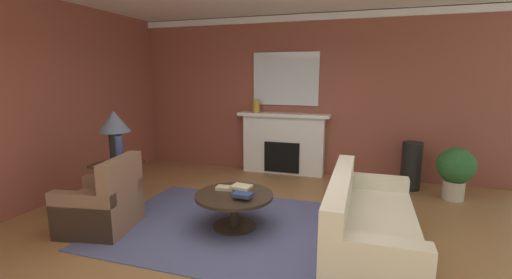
# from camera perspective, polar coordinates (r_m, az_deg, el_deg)

# --- Properties ---
(ground_plane) EXTENTS (8.78, 8.78, 0.00)m
(ground_plane) POSITION_cam_1_polar(r_m,az_deg,el_deg) (4.35, 0.21, -15.79)
(ground_plane) COLOR olive
(wall_fireplace) EXTENTS (7.36, 0.12, 3.08)m
(wall_fireplace) POSITION_cam_1_polar(r_m,az_deg,el_deg) (6.82, 7.88, 7.21)
(wall_fireplace) COLOR brown
(wall_fireplace) RESTS_ON ground_plane
(wall_window) EXTENTS (0.12, 6.46, 3.08)m
(wall_window) POSITION_cam_1_polar(r_m,az_deg,el_deg) (6.12, -31.30, 5.39)
(wall_window) COLOR brown
(wall_window) RESTS_ON ground_plane
(crown_moulding) EXTENTS (7.36, 0.08, 0.12)m
(crown_moulding) POSITION_cam_1_polar(r_m,az_deg,el_deg) (6.81, 8.08, 19.51)
(crown_moulding) COLOR white
(area_rug) EXTENTS (3.29, 2.37, 0.01)m
(area_rug) POSITION_cam_1_polar(r_m,az_deg,el_deg) (4.58, -3.61, -14.32)
(area_rug) COLOR #4C517A
(area_rug) RESTS_ON ground_plane
(fireplace) EXTENTS (1.80, 0.35, 1.21)m
(fireplace) POSITION_cam_1_polar(r_m,az_deg,el_deg) (6.80, 4.57, -0.94)
(fireplace) COLOR white
(fireplace) RESTS_ON ground_plane
(mantel_mirror) EXTENTS (1.30, 0.04, 1.02)m
(mantel_mirror) POSITION_cam_1_polar(r_m,az_deg,el_deg) (6.78, 4.97, 10.05)
(mantel_mirror) COLOR silver
(sofa) EXTENTS (0.91, 2.11, 0.85)m
(sofa) POSITION_cam_1_polar(r_m,az_deg,el_deg) (4.06, 18.06, -13.71)
(sofa) COLOR beige
(sofa) RESTS_ON ground_plane
(armchair_near_window) EXTENTS (0.92, 0.92, 0.95)m
(armchair_near_window) POSITION_cam_1_polar(r_m,az_deg,el_deg) (4.80, -24.22, -10.16)
(armchair_near_window) COLOR brown
(armchair_near_window) RESTS_ON ground_plane
(coffee_table) EXTENTS (1.00, 1.00, 0.45)m
(coffee_table) POSITION_cam_1_polar(r_m,az_deg,el_deg) (4.45, -3.66, -10.47)
(coffee_table) COLOR #2D2319
(coffee_table) RESTS_ON ground_plane
(side_table) EXTENTS (0.56, 0.56, 0.70)m
(side_table) POSITION_cam_1_polar(r_m,az_deg,el_deg) (5.39, -21.94, -6.70)
(side_table) COLOR #2D2319
(side_table) RESTS_ON ground_plane
(table_lamp) EXTENTS (0.44, 0.44, 0.75)m
(table_lamp) POSITION_cam_1_polar(r_m,az_deg,el_deg) (5.21, -22.57, 2.00)
(table_lamp) COLOR black
(table_lamp) RESTS_ON side_table
(vase_tall_corner) EXTENTS (0.33, 0.33, 0.83)m
(vase_tall_corner) POSITION_cam_1_polar(r_m,az_deg,el_deg) (6.43, 24.48, -4.02)
(vase_tall_corner) COLOR black
(vase_tall_corner) RESTS_ON ground_plane
(vase_mantel_left) EXTENTS (0.14, 0.14, 0.26)m
(vase_mantel_left) POSITION_cam_1_polar(r_m,az_deg,el_deg) (6.79, 0.02, 5.60)
(vase_mantel_left) COLOR #B7892D
(vase_mantel_left) RESTS_ON fireplace
(vase_on_side_table) EXTENTS (0.10, 0.10, 0.43)m
(vase_on_side_table) POSITION_cam_1_polar(r_m,az_deg,el_deg) (5.08, -21.89, -1.74)
(vase_on_side_table) COLOR navy
(vase_on_side_table) RESTS_ON side_table
(book_red_cover) EXTENTS (0.25, 0.16, 0.04)m
(book_red_cover) POSITION_cam_1_polar(r_m,az_deg,el_deg) (4.57, -5.14, -8.08)
(book_red_cover) COLOR tan
(book_red_cover) RESTS_ON coffee_table
(book_art_folio) EXTENTS (0.25, 0.18, 0.04)m
(book_art_folio) POSITION_cam_1_polar(r_m,az_deg,el_deg) (4.19, -2.23, -9.19)
(book_art_folio) COLOR navy
(book_art_folio) RESTS_ON coffee_table
(book_small_novel) EXTENTS (0.26, 0.22, 0.03)m
(book_small_novel) POSITION_cam_1_polar(r_m,az_deg,el_deg) (4.36, -2.45, -7.88)
(book_small_novel) COLOR tan
(book_small_novel) RESTS_ON coffee_table
(potted_plant) EXTENTS (0.56, 0.56, 0.83)m
(potted_plant) POSITION_cam_1_polar(r_m,az_deg,el_deg) (6.21, 30.37, -4.29)
(potted_plant) COLOR #BCB29E
(potted_plant) RESTS_ON ground_plane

